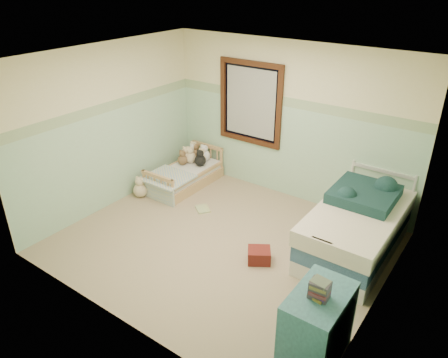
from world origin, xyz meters
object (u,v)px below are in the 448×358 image
Objects in this scene: toddler_bed_frame at (185,180)px; twin_bed_frame at (353,245)px; floor_book at (203,209)px; plush_floor_tan at (141,190)px; plush_floor_cream at (183,170)px; red_pillow at (259,255)px; dresser at (317,325)px.

twin_bed_frame is at bearing -3.40° from toddler_bed_frame.
twin_bed_frame is 7.53× the size of floor_book.
plush_floor_tan is 3.47m from twin_bed_frame.
plush_floor_cream is 3.38m from twin_bed_frame.
red_pillow is at bearing 12.82° from floor_book.
toddler_bed_frame is 5.63× the size of plush_floor_cream.
dresser is 2.64× the size of red_pillow.
plush_floor_tan is at bearing -130.70° from floor_book.
plush_floor_tan is 0.32× the size of dresser.
plush_floor_tan is (-0.32, -0.75, 0.03)m from toddler_bed_frame.
plush_floor_tan is 0.97× the size of floor_book.
red_pillow is at bearing -26.63° from toddler_bed_frame.
plush_floor_tan is at bearing -170.56° from twin_bed_frame.
toddler_bed_frame reaches higher than floor_book.
twin_bed_frame is 1.29m from red_pillow.
plush_floor_tan is 0.13× the size of twin_bed_frame.
plush_floor_tan is at bearing -94.27° from plush_floor_cream.
toddler_bed_frame is at bearing 153.37° from red_pillow.
dresser reaches higher than plush_floor_cream.
plush_floor_tan is at bearing 172.18° from red_pillow.
plush_floor_cream is at bearing 85.73° from plush_floor_tan.
red_pillow is (2.19, -1.10, 0.00)m from toddler_bed_frame.
floor_book is (1.10, 0.26, -0.11)m from plush_floor_tan.
plush_floor_tan is 3.96m from dresser.
toddler_bed_frame is 5.69× the size of plush_floor_tan.
plush_floor_cream is (-0.25, 0.24, 0.03)m from toddler_bed_frame.
twin_bed_frame is at bearing -7.16° from plush_floor_cream.
plush_floor_cream is 1.01× the size of plush_floor_tan.
floor_book is (1.03, -0.73, -0.11)m from plush_floor_cream.
toddler_bed_frame is 5.50× the size of floor_book.
dresser reaches higher than plush_floor_tan.
twin_bed_frame reaches higher than floor_book.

